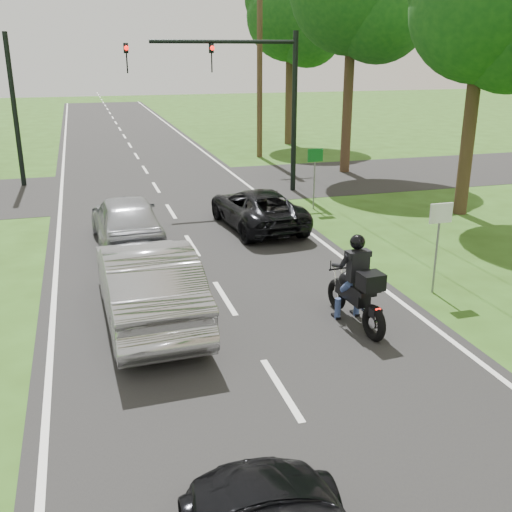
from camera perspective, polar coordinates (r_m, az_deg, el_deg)
The scene contains 14 objects.
ground at distance 10.13m, azimuth 2.41°, elevation -12.58°, with size 140.00×140.00×0.00m, color #2C4B15.
road at distance 19.12m, azimuth -7.20°, elevation 2.76°, with size 8.00×100.00×0.01m, color black.
cross_road at distance 24.89m, azimuth -9.50°, elevation 6.44°, with size 60.00×7.00×0.01m, color black.
motorcycle_rider at distance 12.17m, azimuth 9.62°, elevation -3.23°, with size 0.63×2.23×1.92m.
dark_suv at distance 18.80m, azimuth 0.09°, elevation 4.58°, with size 2.03×4.40×1.22m, color black.
silver_sedan at distance 12.37m, azimuth -10.30°, elevation -2.48°, with size 1.75×5.01×1.65m, color #A3A3A8.
silver_suv at distance 17.34m, azimuth -12.23°, elevation 3.39°, with size 1.78×4.42×1.51m, color #A7A9AF.
traffic_signal at distance 23.02m, azimuth -0.81°, elevation 16.09°, with size 6.38×0.44×6.00m.
signal_pole_far at distance 26.36m, azimuth -21.99°, elevation 12.65°, with size 0.20×0.20×6.00m, color black.
utility_pole_far at distance 31.48m, azimuth 0.35°, elevation 18.59°, with size 1.60×0.28×10.00m.
sign_white at distance 13.94m, azimuth 17.08°, elevation 2.73°, with size 0.55×0.07×2.12m.
sign_green at distance 20.97m, azimuth 5.63°, elevation 8.73°, with size 0.55×0.07×2.12m.
tree_row_c at distance 21.13m, azimuth 21.62°, elevation 20.29°, with size 4.80×4.65×8.76m.
tree_row_e at distance 36.13m, azimuth 3.86°, elevation 21.38°, with size 5.28×5.12×9.61m.
Camera 1 is at (-2.82, -8.16, 5.30)m, focal length 42.00 mm.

